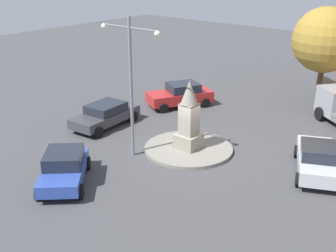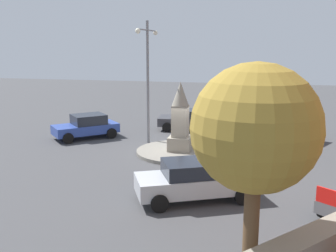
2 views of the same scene
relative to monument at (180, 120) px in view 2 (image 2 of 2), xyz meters
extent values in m
plane|color=#424244|center=(0.00, 0.00, -1.81)|extent=(80.00, 80.00, 0.00)
cylinder|color=gray|center=(0.00, 0.00, -1.73)|extent=(4.68, 4.68, 0.17)
cube|color=gray|center=(0.00, 0.00, -1.27)|extent=(1.18, 1.18, 0.75)
cube|color=gray|center=(0.00, 0.00, -0.05)|extent=(0.82, 0.82, 1.68)
cone|color=gray|center=(0.00, 0.00, 1.40)|extent=(0.90, 0.90, 1.23)
cylinder|color=slate|center=(-1.83, -2.30, 1.70)|extent=(0.16, 0.16, 7.03)
cylinder|color=slate|center=(-2.70, -2.30, 4.70)|extent=(1.73, 0.08, 0.08)
cylinder|color=slate|center=(-0.96, -2.30, 4.70)|extent=(1.73, 0.08, 0.08)
sphere|color=#F2EACC|center=(-3.56, -2.30, 4.60)|extent=(0.28, 0.28, 0.28)
sphere|color=#F2EACC|center=(-0.09, -2.30, 4.60)|extent=(0.28, 0.28, 0.28)
cube|color=#B7BABF|center=(6.16, 1.87, -1.17)|extent=(3.46, 4.71, 0.65)
cube|color=#1E232D|center=(6.26, 1.67, -0.57)|extent=(2.24, 2.40, 0.54)
cylinder|color=black|center=(4.72, 2.89, -1.49)|extent=(0.48, 0.67, 0.64)
cylinder|color=black|center=(6.25, 3.63, -1.49)|extent=(0.48, 0.67, 0.64)
cylinder|color=black|center=(6.08, 0.11, -1.49)|extent=(0.48, 0.67, 0.64)
cylinder|color=black|center=(7.60, 0.85, -1.49)|extent=(0.48, 0.67, 0.64)
cube|color=#B22323|center=(-4.88, 5.32, -1.15)|extent=(3.63, 4.66, 0.70)
cube|color=#1E232D|center=(-4.76, 5.56, -0.51)|extent=(2.40, 2.54, 0.57)
cylinder|color=black|center=(-4.80, 3.57, -1.49)|extent=(0.50, 0.67, 0.64)
cylinder|color=black|center=(-6.39, 4.41, -1.49)|extent=(0.50, 0.67, 0.64)
cylinder|color=black|center=(-3.38, 6.23, -1.49)|extent=(0.50, 0.67, 0.64)
cylinder|color=black|center=(-4.96, 7.08, -1.49)|extent=(0.50, 0.67, 0.64)
cube|color=#2D479E|center=(-2.09, -6.44, -1.22)|extent=(3.95, 4.04, 0.56)
cube|color=#1E232D|center=(-2.25, -6.27, -0.64)|extent=(2.50, 2.51, 0.59)
cylinder|color=black|center=(-0.51, -6.82, -1.49)|extent=(0.60, 0.62, 0.64)
cylinder|color=black|center=(-1.79, -8.03, -1.49)|extent=(0.60, 0.62, 0.64)
cylinder|color=black|center=(-2.39, -4.84, -1.49)|extent=(0.60, 0.62, 0.64)
cylinder|color=black|center=(-3.67, -6.06, -1.49)|extent=(0.60, 0.62, 0.64)
cube|color=#38383D|center=(-5.98, -0.45, -1.22)|extent=(2.21, 4.58, 0.56)
cube|color=#1E232D|center=(-5.99, -0.35, -0.68)|extent=(1.87, 2.31, 0.51)
cylinder|color=black|center=(-4.94, -1.91, -1.49)|extent=(0.28, 0.66, 0.64)
cylinder|color=black|center=(-6.75, -2.07, -1.49)|extent=(0.28, 0.66, 0.64)
cylinder|color=black|center=(-5.21, 1.18, -1.49)|extent=(0.28, 0.66, 0.64)
cylinder|color=black|center=(-7.03, 1.02, -1.49)|extent=(0.28, 0.66, 0.64)
cylinder|color=black|center=(6.77, 6.39, -1.39)|extent=(0.84, 0.73, 0.84)
cylinder|color=brown|center=(11.21, 4.02, -0.38)|extent=(0.37, 0.37, 2.86)
sphere|color=olive|center=(11.21, 4.02, 2.08)|extent=(2.95, 2.95, 2.95)
camera|label=1|loc=(12.66, -16.67, 7.82)|focal=46.38mm
camera|label=2|loc=(20.03, 4.13, 3.91)|focal=42.25mm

